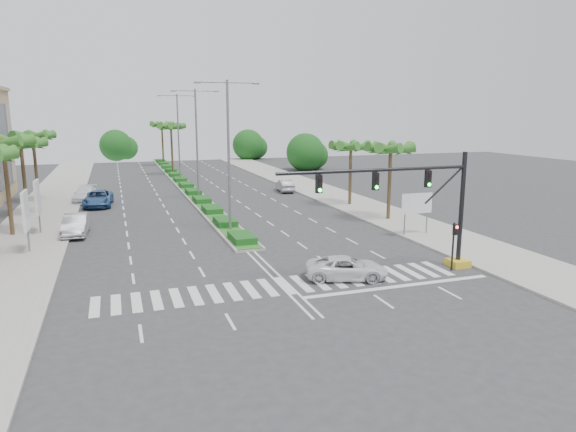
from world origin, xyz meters
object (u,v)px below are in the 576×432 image
at_px(car_parked_a, 77,222).
at_px(car_parked_c, 98,199).
at_px(car_parked_b, 76,225).
at_px(car_parked_d, 85,194).
at_px(car_right, 285,186).
at_px(car_crossing, 347,268).

height_order(car_parked_a, car_parked_c, car_parked_c).
bearing_deg(car_parked_a, car_parked_c, 83.13).
bearing_deg(car_parked_b, car_parked_d, 93.04).
relative_size(car_parked_b, car_parked_d, 0.91).
relative_size(car_parked_c, car_right, 1.29).
relative_size(car_parked_c, car_crossing, 1.22).
bearing_deg(car_right, car_parked_b, 42.25).
bearing_deg(car_parked_d, car_parked_a, -85.07).
height_order(car_parked_c, car_parked_d, car_parked_c).
xyz_separation_m(car_parked_c, car_right, (21.54, 3.37, -0.06)).
bearing_deg(car_right, car_parked_a, 39.07).
relative_size(car_parked_d, car_right, 1.22).
bearing_deg(car_parked_a, car_crossing, -49.96).
bearing_deg(car_crossing, car_parked_a, 58.37).
height_order(car_parked_b, car_parked_d, car_parked_b).
height_order(car_parked_c, car_right, car_parked_c).
distance_m(car_crossing, car_right, 34.08).
relative_size(car_parked_a, car_right, 0.90).
xyz_separation_m(car_parked_b, car_parked_d, (0.00, 16.43, -0.03)).
bearing_deg(car_parked_c, car_parked_b, -91.98).
bearing_deg(car_crossing, car_parked_b, 61.32).
bearing_deg(car_parked_b, car_crossing, -44.24).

